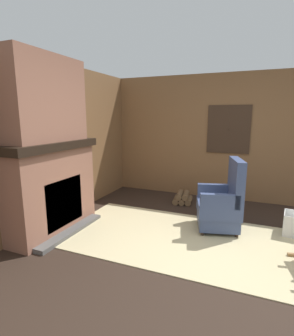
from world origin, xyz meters
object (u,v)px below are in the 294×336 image
Objects in this scene: armchair at (222,205)px; firewood_stack at (183,198)px; oil_lamp_vase at (22,136)px; storage_case at (67,134)px.

firewood_stack is at bearing -64.64° from armchair.
firewood_stack is 3.04m from oil_lamp_vase.
firewood_stack is 1.60× the size of oil_lamp_vase.
armchair is 1.31m from firewood_stack.
storage_case reaches higher than armchair.
oil_lamp_vase is at bearing -90.01° from storage_case.
storage_case is (-2.28, -0.52, 1.00)m from armchair.
storage_case is at bearing -134.28° from firewood_stack.
storage_case is (0.00, 0.84, -0.02)m from oil_lamp_vase.
armchair is 4.28× the size of storage_case.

